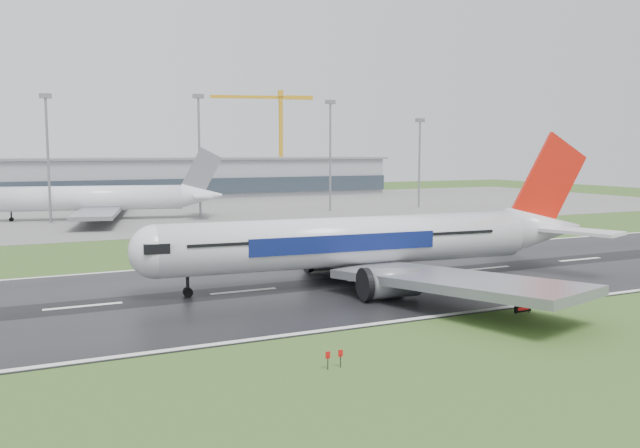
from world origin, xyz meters
TOP-DOWN VIEW (x-y plane):
  - ground at (0.00, 0.00)m, footprint 520.00×520.00m
  - runway at (0.00, 0.00)m, footprint 400.00×45.00m
  - apron at (0.00, 125.00)m, footprint 400.00×130.00m
  - terminal at (0.00, 185.00)m, footprint 240.00×36.00m
  - main_airliner at (19.68, -2.44)m, footprint 73.58×70.58m
  - parked_airliner at (-5.15, 103.76)m, footprint 75.10×71.79m
  - tower_crane at (85.70, 200.00)m, footprint 45.10×15.05m
  - runway_sign at (25.06, -24.71)m, footprint 2.31×0.40m
  - floodmast_2 at (-17.96, 100.00)m, footprint 0.64×0.64m
  - floodmast_3 at (21.12, 100.00)m, footprint 0.64×0.64m
  - floodmast_4 at (61.70, 100.00)m, footprint 0.64×0.64m
  - floodmast_5 at (94.02, 100.00)m, footprint 0.64×0.64m

SIDE VIEW (x-z plane):
  - ground at x=0.00m, z-range 0.00..0.00m
  - apron at x=0.00m, z-range 0.00..0.08m
  - runway at x=0.00m, z-range 0.00..0.10m
  - runway_sign at x=25.06m, z-range 0.00..1.04m
  - terminal at x=0.00m, z-range 0.00..15.00m
  - parked_airliner at x=-5.15m, z-range 0.08..18.72m
  - main_airliner at x=19.68m, z-range 0.10..20.37m
  - floodmast_5 at x=94.02m, z-range 0.00..27.72m
  - floodmast_2 at x=-17.96m, z-range 0.00..31.59m
  - floodmast_4 at x=61.70m, z-range 0.00..32.53m
  - floodmast_3 at x=21.12m, z-range 0.00..32.85m
  - tower_crane at x=85.70m, z-range 0.00..45.47m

